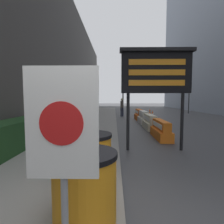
{
  "coord_description": "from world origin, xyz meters",
  "views": [
    {
      "loc": [
        -0.14,
        -1.75,
        1.65
      ],
      "look_at": [
        -0.23,
        5.03,
        1.13
      ],
      "focal_mm": 28.0,
      "sensor_mm": 36.0,
      "label": 1
    }
  ],
  "objects_px": {
    "barrel_drum_middle": "(90,156)",
    "warning_sign": "(63,137)",
    "traffic_light_near_curb": "(123,82)",
    "barrel_drum_foreground": "(85,186)",
    "message_board": "(156,73)",
    "traffic_light_far_side": "(190,91)",
    "traffic_cone_near": "(153,115)",
    "traffic_cone_mid": "(150,112)",
    "jersey_barrier_white": "(143,118)",
    "jersey_barrier_orange_near": "(161,130)",
    "jersey_barrier_cream": "(150,123)",
    "pedestrian_worker": "(122,106)",
    "jersey_barrier_orange_far": "(139,115)"
  },
  "relations": [
    {
      "from": "message_board",
      "to": "jersey_barrier_cream",
      "type": "height_order",
      "value": "message_board"
    },
    {
      "from": "warning_sign",
      "to": "traffic_light_near_curb",
      "type": "xyz_separation_m",
      "value": [
        1.29,
        16.19,
        1.94
      ]
    },
    {
      "from": "message_board",
      "to": "pedestrian_worker",
      "type": "xyz_separation_m",
      "value": [
        -0.59,
        10.7,
        -1.45
      ]
    },
    {
      "from": "warning_sign",
      "to": "message_board",
      "type": "height_order",
      "value": "message_board"
    },
    {
      "from": "jersey_barrier_orange_near",
      "to": "pedestrian_worker",
      "type": "bearing_deg",
      "value": 97.78
    },
    {
      "from": "jersey_barrier_orange_near",
      "to": "message_board",
      "type": "bearing_deg",
      "value": -111.07
    },
    {
      "from": "traffic_cone_near",
      "to": "traffic_light_near_curb",
      "type": "distance_m",
      "value": 4.87
    },
    {
      "from": "traffic_cone_near",
      "to": "traffic_cone_mid",
      "type": "xyz_separation_m",
      "value": [
        0.14,
        1.83,
        0.03
      ]
    },
    {
      "from": "jersey_barrier_orange_near",
      "to": "traffic_light_far_side",
      "type": "xyz_separation_m",
      "value": [
        6.37,
        12.32,
        2.2
      ]
    },
    {
      "from": "barrel_drum_foreground",
      "to": "warning_sign",
      "type": "relative_size",
      "value": 0.49
    },
    {
      "from": "message_board",
      "to": "jersey_barrier_orange_near",
      "type": "distance_m",
      "value": 2.77
    },
    {
      "from": "jersey_barrier_white",
      "to": "traffic_light_far_side",
      "type": "xyz_separation_m",
      "value": [
        6.37,
        7.87,
        2.16
      ]
    },
    {
      "from": "warning_sign",
      "to": "traffic_light_far_side",
      "type": "relative_size",
      "value": 0.51
    },
    {
      "from": "barrel_drum_foreground",
      "to": "barrel_drum_middle",
      "type": "distance_m",
      "value": 1.13
    },
    {
      "from": "jersey_barrier_orange_far",
      "to": "pedestrian_worker",
      "type": "relative_size",
      "value": 1.13
    },
    {
      "from": "jersey_barrier_orange_far",
      "to": "barrel_drum_middle",
      "type": "bearing_deg",
      "value": -102.87
    },
    {
      "from": "message_board",
      "to": "traffic_cone_near",
      "type": "xyz_separation_m",
      "value": [
        1.88,
        8.93,
        -2.11
      ]
    },
    {
      "from": "warning_sign",
      "to": "traffic_light_far_side",
      "type": "distance_m",
      "value": 20.16
    },
    {
      "from": "jersey_barrier_orange_near",
      "to": "jersey_barrier_white",
      "type": "relative_size",
      "value": 1.08
    },
    {
      "from": "jersey_barrier_white",
      "to": "traffic_light_far_side",
      "type": "distance_m",
      "value": 10.35
    },
    {
      "from": "message_board",
      "to": "pedestrian_worker",
      "type": "height_order",
      "value": "message_board"
    },
    {
      "from": "traffic_light_far_side",
      "to": "pedestrian_worker",
      "type": "bearing_deg",
      "value": -156.57
    },
    {
      "from": "warning_sign",
      "to": "jersey_barrier_cream",
      "type": "height_order",
      "value": "warning_sign"
    },
    {
      "from": "message_board",
      "to": "jersey_barrier_cream",
      "type": "bearing_deg",
      "value": 80.73
    },
    {
      "from": "jersey_barrier_cream",
      "to": "traffic_light_near_curb",
      "type": "bearing_deg",
      "value": 97.53
    },
    {
      "from": "traffic_light_near_curb",
      "to": "barrel_drum_foreground",
      "type": "bearing_deg",
      "value": -94.56
    },
    {
      "from": "jersey_barrier_cream",
      "to": "traffic_light_far_side",
      "type": "height_order",
      "value": "traffic_light_far_side"
    },
    {
      "from": "jersey_barrier_cream",
      "to": "traffic_light_near_curb",
      "type": "distance_m",
      "value": 8.68
    },
    {
      "from": "jersey_barrier_orange_far",
      "to": "jersey_barrier_white",
      "type": "bearing_deg",
      "value": -90.0
    },
    {
      "from": "traffic_light_far_side",
      "to": "jersey_barrier_orange_far",
      "type": "bearing_deg",
      "value": -137.52
    },
    {
      "from": "warning_sign",
      "to": "traffic_cone_mid",
      "type": "distance_m",
      "value": 15.38
    },
    {
      "from": "traffic_light_near_curb",
      "to": "traffic_cone_mid",
      "type": "bearing_deg",
      "value": -28.07
    },
    {
      "from": "barrel_drum_foreground",
      "to": "message_board",
      "type": "relative_size",
      "value": 0.27
    },
    {
      "from": "traffic_light_far_side",
      "to": "pedestrian_worker",
      "type": "height_order",
      "value": "traffic_light_far_side"
    },
    {
      "from": "jersey_barrier_orange_near",
      "to": "jersey_barrier_white",
      "type": "xyz_separation_m",
      "value": [
        -0.0,
        4.45,
        0.03
      ]
    },
    {
      "from": "jersey_barrier_orange_near",
      "to": "pedestrian_worker",
      "type": "height_order",
      "value": "pedestrian_worker"
    },
    {
      "from": "barrel_drum_middle",
      "to": "jersey_barrier_white",
      "type": "xyz_separation_m",
      "value": [
        2.39,
        8.44,
        -0.2
      ]
    },
    {
      "from": "barrel_drum_middle",
      "to": "warning_sign",
      "type": "bearing_deg",
      "value": -88.95
    },
    {
      "from": "barrel_drum_foreground",
      "to": "traffic_cone_mid",
      "type": "height_order",
      "value": "barrel_drum_foreground"
    },
    {
      "from": "message_board",
      "to": "traffic_cone_mid",
      "type": "relative_size",
      "value": 4.29
    },
    {
      "from": "warning_sign",
      "to": "traffic_light_near_curb",
      "type": "relative_size",
      "value": 0.39
    },
    {
      "from": "jersey_barrier_cream",
      "to": "traffic_cone_mid",
      "type": "height_order",
      "value": "jersey_barrier_cream"
    },
    {
      "from": "jersey_barrier_orange_near",
      "to": "warning_sign",
      "type": "bearing_deg",
      "value": -112.08
    },
    {
      "from": "barrel_drum_foreground",
      "to": "traffic_cone_mid",
      "type": "relative_size",
      "value": 1.17
    },
    {
      "from": "jersey_barrier_orange_far",
      "to": "traffic_cone_near",
      "type": "xyz_separation_m",
      "value": [
        1.23,
        0.77,
        -0.03
      ]
    },
    {
      "from": "traffic_light_far_side",
      "to": "pedestrian_worker",
      "type": "relative_size",
      "value": 2.06
    },
    {
      "from": "warning_sign",
      "to": "barrel_drum_foreground",
      "type": "bearing_deg",
      "value": 85.67
    },
    {
      "from": "traffic_cone_mid",
      "to": "traffic_light_far_side",
      "type": "height_order",
      "value": "traffic_light_far_side"
    },
    {
      "from": "message_board",
      "to": "traffic_cone_near",
      "type": "bearing_deg",
      "value": 78.13
    },
    {
      "from": "barrel_drum_middle",
      "to": "jersey_barrier_cream",
      "type": "xyz_separation_m",
      "value": [
        2.39,
        6.27,
        -0.23
      ]
    }
  ]
}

